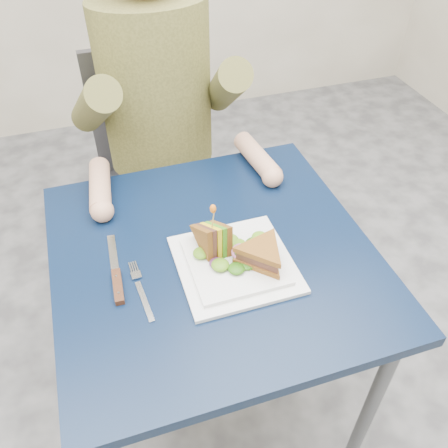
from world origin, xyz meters
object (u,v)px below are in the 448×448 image
object	(u,v)px
sandwich_upright	(214,239)
fork	(142,292)
diner	(156,76)
plate	(235,263)
sandwich_flat	(262,254)
knife	(117,280)
table	(214,274)
chair	(159,160)

from	to	relation	value
sandwich_upright	fork	bearing A→B (deg)	-162.77
diner	plate	distance (m)	0.66
sandwich_flat	knife	size ratio (longest dim) A/B	0.85
table	chair	size ratio (longest dim) A/B	0.81
knife	chair	bearing A→B (deg)	71.98
table	sandwich_flat	bearing A→B (deg)	-43.39
table	knife	size ratio (longest dim) A/B	3.38
fork	diner	bearing A→B (deg)	73.99
diner	plate	world-z (taller)	diner
table	diner	distance (m)	0.63
table	chair	bearing A→B (deg)	90.00
sandwich_flat	chair	bearing A→B (deg)	96.59
plate	sandwich_flat	xyz separation A→B (m)	(0.05, -0.03, 0.04)
plate	fork	world-z (taller)	plate
diner	knife	xyz separation A→B (m)	(-0.23, -0.60, -0.18)
sandwich_upright	chair	bearing A→B (deg)	89.80
diner	sandwich_flat	bearing A→B (deg)	-82.30
chair	plate	size ratio (longest dim) A/B	3.58
sandwich_flat	plate	bearing A→B (deg)	155.56
chair	sandwich_upright	distance (m)	0.74
chair	fork	size ratio (longest dim) A/B	5.18
fork	knife	size ratio (longest dim) A/B	0.81
sandwich_flat	fork	world-z (taller)	sandwich_flat
plate	sandwich_flat	world-z (taller)	sandwich_flat
diner	plate	bearing A→B (deg)	-86.92
sandwich_flat	fork	distance (m)	0.28
sandwich_flat	knife	world-z (taller)	sandwich_flat
plate	table	bearing A→B (deg)	119.93
diner	knife	world-z (taller)	diner
table	sandwich_flat	world-z (taller)	sandwich_flat
table	fork	size ratio (longest dim) A/B	4.18
plate	fork	distance (m)	0.22
plate	fork	xyz separation A→B (m)	(-0.22, -0.01, -0.01)
chair	table	bearing A→B (deg)	-90.00
table	plate	xyz separation A→B (m)	(0.03, -0.06, 0.09)
fork	knife	distance (m)	0.07
table	knife	distance (m)	0.25
diner	chair	bearing A→B (deg)	90.00
chair	knife	xyz separation A→B (m)	(-0.23, -0.71, 0.20)
chair	sandwich_flat	xyz separation A→B (m)	(0.09, -0.77, 0.23)
plate	sandwich_upright	xyz separation A→B (m)	(-0.04, 0.04, 0.05)
diner	fork	world-z (taller)	diner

